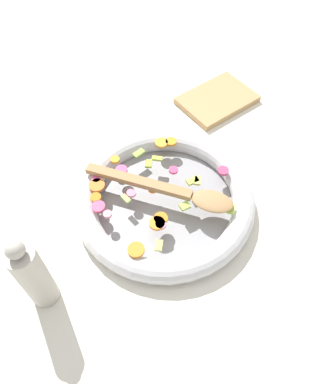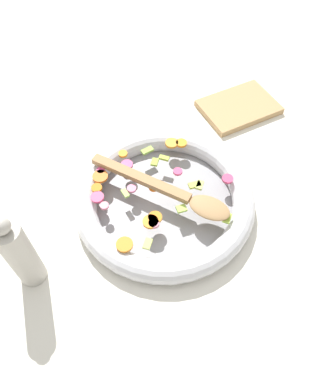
% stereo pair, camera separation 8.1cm
% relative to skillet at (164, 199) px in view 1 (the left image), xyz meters
% --- Properties ---
extents(ground_plane, '(4.00, 4.00, 0.00)m').
position_rel_skillet_xyz_m(ground_plane, '(0.00, 0.00, -0.02)').
color(ground_plane, silver).
extents(skillet, '(0.40, 0.40, 0.05)m').
position_rel_skillet_xyz_m(skillet, '(0.00, 0.00, 0.00)').
color(skillet, gray).
rests_on(skillet, ground_plane).
extents(chopped_vegetables, '(0.31, 0.29, 0.01)m').
position_rel_skillet_xyz_m(chopped_vegetables, '(-0.03, 0.03, 0.03)').
color(chopped_vegetables, orange).
rests_on(chopped_vegetables, skillet).
extents(wooden_spoon, '(0.22, 0.30, 0.01)m').
position_rel_skillet_xyz_m(wooden_spoon, '(0.01, -0.02, 0.04)').
color(wooden_spoon, '#A87F51').
rests_on(wooden_spoon, chopped_vegetables).
extents(pepper_mill, '(0.05, 0.05, 0.21)m').
position_rel_skillet_xyz_m(pepper_mill, '(-0.31, -0.03, 0.07)').
color(pepper_mill, '#B2ADA3').
rests_on(pepper_mill, ground_plane).
extents(cutting_board, '(0.20, 0.14, 0.02)m').
position_rel_skillet_xyz_m(cutting_board, '(0.33, 0.19, -0.01)').
color(cutting_board, tan).
rests_on(cutting_board, ground_plane).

